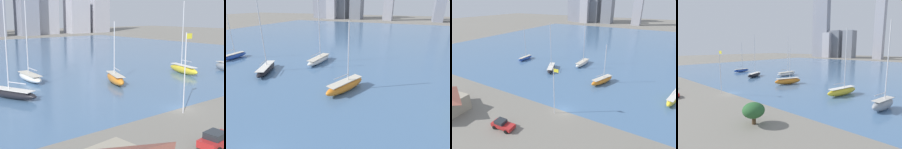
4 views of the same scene
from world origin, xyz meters
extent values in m
plane|color=gray|center=(0.00, 0.00, 0.00)|extent=(500.00, 500.00, 0.00)
cube|color=#4C7099|center=(0.00, 70.00, 0.00)|extent=(180.00, 140.00, 0.00)
cylinder|color=silver|center=(-1.32, -1.67, 5.42)|extent=(0.14, 0.14, 10.84)
cube|color=yellow|center=(-0.70, -1.67, 10.34)|extent=(1.10, 0.03, 0.70)
cylinder|color=#4C3823|center=(18.96, -7.07, 0.50)|extent=(0.60, 0.60, 1.00)
ellipsoid|color=#285B2D|center=(18.96, -7.07, 2.17)|extent=(3.35, 3.35, 2.34)
cube|color=gray|center=(-85.49, 174.50, 36.79)|extent=(11.37, 7.59, 73.58)
cube|color=gray|center=(-74.66, 168.41, 34.17)|extent=(15.17, 8.19, 68.34)
cube|color=#A8A8B2|center=(-65.73, 166.79, 14.51)|extent=(9.02, 12.98, 29.01)
cube|color=slate|center=(-59.56, 173.50, 15.68)|extent=(14.73, 15.52, 31.36)
cube|color=slate|center=(-41.61, 171.07, 15.20)|extent=(11.07, 12.90, 30.40)
cube|color=#9E9EA8|center=(-10.53, 169.04, 32.80)|extent=(8.30, 9.38, 65.60)
ellipsoid|color=orange|center=(3.05, 18.29, 0.97)|extent=(5.31, 9.08, 1.92)
cube|color=beige|center=(3.05, 18.29, 1.88)|extent=(4.35, 7.45, 0.10)
cube|color=#2D2D33|center=(3.05, 18.29, 0.44)|extent=(0.76, 1.55, 0.87)
cylinder|color=silver|center=(3.31, 18.91, 6.89)|extent=(0.18, 0.18, 9.93)
cylinder|color=silver|center=(2.67, 17.36, 3.03)|extent=(1.40, 3.16, 0.14)
ellipsoid|color=white|center=(-8.86, 30.68, 0.78)|extent=(2.84, 10.09, 1.54)
cube|color=beige|center=(-8.86, 30.68, 1.50)|extent=(2.33, 8.28, 0.10)
cube|color=#2D2D33|center=(-8.86, 30.68, 0.35)|extent=(0.23, 1.81, 0.69)
cylinder|color=silver|center=(-8.83, 31.43, 8.67)|extent=(0.18, 0.18, 14.24)
cylinder|color=silver|center=(-8.92, 29.25, 2.65)|extent=(0.32, 4.38, 0.14)
ellipsoid|color=gray|center=(31.97, 12.41, 1.06)|extent=(3.30, 7.20, 2.11)
cube|color=#BCB7AD|center=(31.97, 12.41, 2.06)|extent=(2.71, 5.91, 0.10)
cube|color=#2D2D33|center=(31.97, 12.41, 0.48)|extent=(0.43, 1.26, 0.95)
cylinder|color=silver|center=(32.09, 12.92, 9.20)|extent=(0.18, 0.18, 14.16)
cylinder|color=silver|center=(31.67, 11.05, 3.21)|extent=(0.98, 3.76, 0.14)
ellipsoid|color=yellow|center=(21.85, 17.04, 0.96)|extent=(4.29, 10.00, 1.90)
cube|color=silver|center=(21.85, 17.04, 1.86)|extent=(3.52, 8.20, 0.10)
cube|color=#2D2D33|center=(21.85, 17.04, 0.43)|extent=(0.61, 1.76, 0.86)
cylinder|color=silver|center=(22.04, 17.76, 8.98)|extent=(0.18, 0.18, 14.16)
cylinder|color=silver|center=(21.59, 16.04, 3.01)|extent=(1.05, 3.46, 0.14)
ellipsoid|color=#284CA8|center=(-32.64, 24.68, 0.72)|extent=(1.93, 7.92, 1.43)
cube|color=beige|center=(-32.64, 24.68, 1.38)|extent=(1.58, 6.49, 0.10)
cube|color=#2D2D33|center=(-32.64, 24.68, 0.32)|extent=(0.19, 1.42, 0.64)
cylinder|color=silver|center=(-32.62, 25.27, 7.57)|extent=(0.18, 0.18, 12.29)
cylinder|color=silver|center=(-32.66, 23.77, 2.53)|extent=(0.21, 3.00, 0.14)
ellipsoid|color=black|center=(-16.52, 20.05, 0.76)|extent=(6.09, 9.74, 1.52)
cube|color=silver|center=(-16.52, 20.05, 1.47)|extent=(4.99, 7.98, 0.10)
cube|color=#2D2D33|center=(-16.52, 20.05, 0.35)|extent=(0.88, 1.65, 0.68)
cylinder|color=silver|center=(-16.83, 20.71, 9.00)|extent=(0.18, 0.18, 14.95)
cylinder|color=silver|center=(-16.06, 19.06, 2.62)|extent=(1.66, 3.37, 0.14)
cylinder|color=black|center=(-6.00, -9.81, 0.37)|extent=(0.75, 0.32, 0.73)
camera|label=1|loc=(-33.89, -27.33, 13.04)|focal=50.00mm
camera|label=2|loc=(12.47, -7.69, 14.29)|focal=28.00mm
camera|label=3|loc=(16.63, -29.08, 23.23)|focal=28.00mm
camera|label=4|loc=(39.53, -22.22, 11.39)|focal=28.00mm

